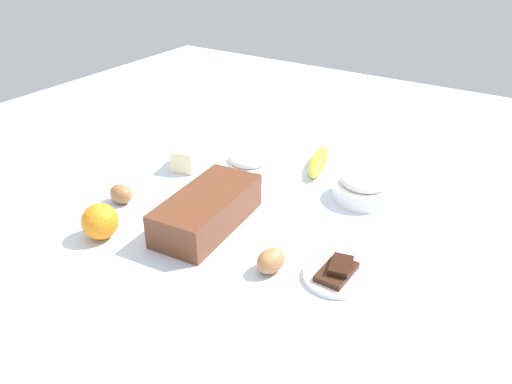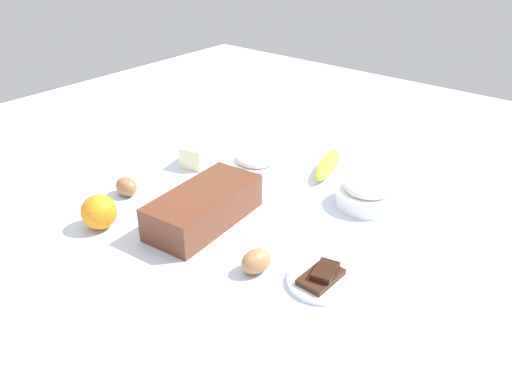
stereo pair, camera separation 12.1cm
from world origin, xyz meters
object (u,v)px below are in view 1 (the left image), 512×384
chocolate_plate (337,274)px  loaf_pan (207,209)px  sugar_bowl (249,164)px  orange_fruit (100,221)px  butter_block (188,158)px  banana (319,161)px  flour_bowl (364,187)px  egg_near_butter (271,261)px  egg_beside_bowl (121,194)px

chocolate_plate → loaf_pan: bearing=87.0°
sugar_bowl → orange_fruit: (-0.43, 0.10, 0.01)m
orange_fruit → butter_block: 0.37m
loaf_pan → banana: 0.41m
sugar_bowl → chocolate_plate: 0.48m
flour_bowl → egg_near_butter: size_ratio=2.20×
flour_bowl → butter_block: size_ratio=1.65×
butter_block → chocolate_plate: 0.60m
banana → flour_bowl: bearing=-119.4°
banana → orange_fruit: size_ratio=2.38×
egg_beside_bowl → chocolate_plate: egg_beside_bowl is taller
loaf_pan → sugar_bowl: size_ratio=2.14×
flour_bowl → banana: flour_bowl is taller
loaf_pan → egg_near_butter: size_ratio=4.29×
banana → orange_fruit: (-0.56, 0.25, 0.02)m
egg_beside_bowl → chocolate_plate: size_ratio=0.48×
butter_block → orange_fruit: bearing=-170.7°
loaf_pan → butter_block: loaf_pan is taller
banana → egg_near_butter: (-0.46, -0.13, 0.00)m
flour_bowl → orange_fruit: (-0.47, 0.41, 0.01)m
flour_bowl → egg_near_butter: 0.37m
orange_fruit → egg_beside_bowl: (0.13, 0.07, -0.02)m
flour_bowl → banana: 0.19m
loaf_pan → egg_near_butter: 0.22m
sugar_bowl → butter_block: size_ratio=1.50×
banana → chocolate_plate: size_ratio=1.46×
orange_fruit → chocolate_plate: (0.15, -0.49, -0.03)m
egg_near_butter → flour_bowl: bearing=-6.5°
loaf_pan → chocolate_plate: 0.33m
loaf_pan → egg_near_butter: loaf_pan is taller
loaf_pan → orange_fruit: bearing=129.7°
egg_beside_bowl → egg_near_butter: bearing=-94.3°
flour_bowl → orange_fruit: orange_fruit is taller
banana → butter_block: bearing=122.3°
banana → chocolate_plate: banana is taller
loaf_pan → sugar_bowl: loaf_pan is taller
orange_fruit → flour_bowl: bearing=-41.6°
egg_near_butter → chocolate_plate: bearing=-68.0°
banana → egg_near_butter: size_ratio=2.81×
banana → egg_near_butter: bearing=-164.7°
flour_bowl → chocolate_plate: size_ratio=1.14×
loaf_pan → orange_fruit: same height
loaf_pan → egg_beside_bowl: bearing=92.8°
orange_fruit → egg_near_butter: orange_fruit is taller
sugar_bowl → egg_beside_bowl: 0.35m
orange_fruit → egg_beside_bowl: orange_fruit is taller
sugar_bowl → banana: (0.14, -0.14, -0.01)m
flour_bowl → banana: size_ratio=0.78×
flour_bowl → butter_block: (-0.10, 0.48, -0.00)m
orange_fruit → egg_beside_bowl: 0.15m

